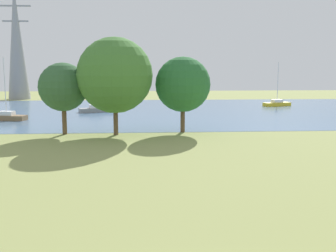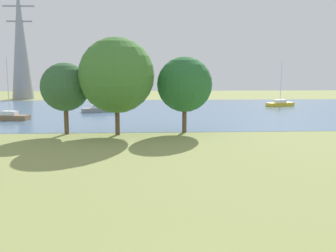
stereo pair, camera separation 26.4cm
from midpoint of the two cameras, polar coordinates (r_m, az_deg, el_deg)
The scene contains 9 objects.
ground_plane at distance 30.68m, azimuth -1.12°, elevation -3.44°, with size 160.00×160.00×0.00m, color #8C9351.
water_surface at distance 58.34m, azimuth -2.34°, elevation 2.27°, with size 140.00×40.00×0.02m, color slate.
sailboat_brown at distance 51.67m, azimuth -22.85°, elevation 1.31°, with size 5.00×2.44×7.69m.
sailboat_yellow at distance 68.12m, azimuth 15.68°, elevation 3.25°, with size 5.03×2.91×7.42m.
sailboat_gray at distance 57.35m, azimuth -10.75°, elevation 2.47°, with size 5.03×2.89×7.05m.
tree_east_far at distance 38.45m, azimuth -15.43°, elevation 5.55°, with size 4.66×4.66×6.91m.
tree_mid_shore at distance 37.06m, azimuth -8.07°, elevation 7.42°, with size 7.17×7.17×9.29m.
tree_west_far at distance 38.31m, azimuth 2.01°, elevation 6.15°, with size 5.45×5.45×7.51m.
electricity_pylon at distance 86.31m, azimuth -21.54°, elevation 11.54°, with size 6.40×4.40×23.52m.
Camera 1 is at (-1.45, -7.97, 6.36)m, focal length 41.27 mm.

